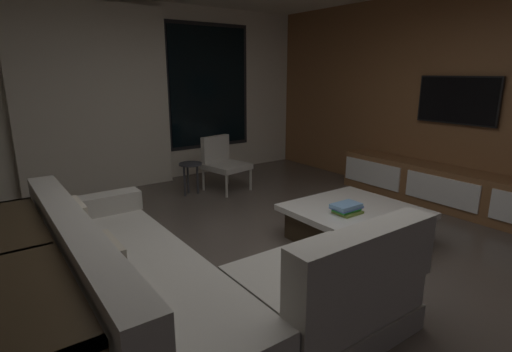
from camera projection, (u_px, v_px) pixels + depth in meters
name	position (u px, v px, depth m)	size (l,w,h in m)	color
floor	(285.00, 275.00, 3.39)	(9.20, 9.20, 0.00)	#564C44
back_wall_with_window	(127.00, 96.00, 5.86)	(6.60, 0.30, 2.70)	beige
media_wall	(482.00, 101.00, 4.78)	(0.12, 7.80, 2.70)	brown
sectional_couch	(182.00, 284.00, 2.69)	(1.98, 2.50, 0.82)	gray
coffee_table	(354.00, 224.00, 4.02)	(1.16, 1.16, 0.36)	#382B1B
book_stack_on_coffee_table	(347.00, 208.00, 3.84)	(0.30, 0.22, 0.10)	olive
accent_chair_near_window	(223.00, 160.00, 5.79)	(0.64, 0.66, 0.78)	#B2ADA0
side_stool	(190.00, 169.00, 5.54)	(0.32, 0.32, 0.46)	#333338
media_console	(454.00, 191.00, 4.93)	(0.46, 3.10, 0.52)	brown
mounted_tv	(457.00, 100.00, 4.91)	(0.05, 1.02, 0.59)	black
console_table_behind_couch	(24.00, 303.00, 2.25)	(0.40, 2.10, 0.74)	#382B1B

